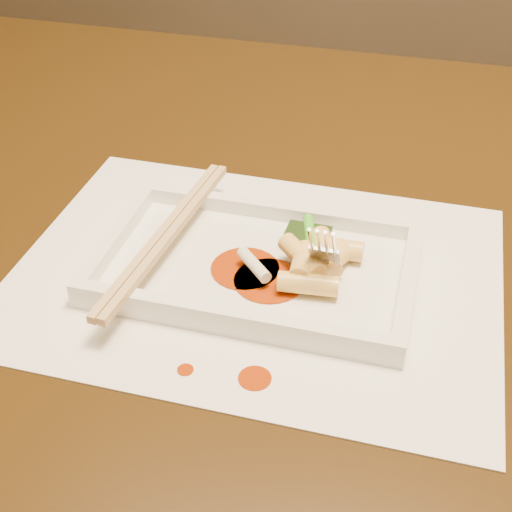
% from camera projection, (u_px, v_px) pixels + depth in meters
% --- Properties ---
extents(table, '(1.40, 0.90, 0.75)m').
position_uv_depth(table, '(325.00, 325.00, 0.70)').
color(table, black).
rests_on(table, ground).
extents(placemat, '(0.40, 0.30, 0.00)m').
position_uv_depth(placemat, '(256.00, 274.00, 0.60)').
color(placemat, white).
rests_on(placemat, table).
extents(sauce_splatter_a, '(0.02, 0.02, 0.00)m').
position_uv_depth(sauce_splatter_a, '(255.00, 378.00, 0.50)').
color(sauce_splatter_a, '#9A2D04').
rests_on(sauce_splatter_a, placemat).
extents(sauce_splatter_b, '(0.01, 0.01, 0.00)m').
position_uv_depth(sauce_splatter_b, '(185.00, 370.00, 0.51)').
color(sauce_splatter_b, '#9A2D04').
rests_on(sauce_splatter_b, placemat).
extents(plate_base, '(0.26, 0.16, 0.01)m').
position_uv_depth(plate_base, '(256.00, 269.00, 0.59)').
color(plate_base, white).
rests_on(plate_base, placemat).
extents(plate_rim_far, '(0.26, 0.01, 0.01)m').
position_uv_depth(plate_rim_far, '(277.00, 211.00, 0.64)').
color(plate_rim_far, white).
rests_on(plate_rim_far, plate_base).
extents(plate_rim_near, '(0.26, 0.01, 0.01)m').
position_uv_depth(plate_rim_near, '(230.00, 317.00, 0.53)').
color(plate_rim_near, white).
rests_on(plate_rim_near, plate_base).
extents(plate_rim_left, '(0.01, 0.14, 0.01)m').
position_uv_depth(plate_rim_left, '(117.00, 236.00, 0.61)').
color(plate_rim_left, white).
rests_on(plate_rim_left, plate_base).
extents(plate_rim_right, '(0.01, 0.14, 0.01)m').
position_uv_depth(plate_rim_right, '(408.00, 284.00, 0.56)').
color(plate_rim_right, white).
rests_on(plate_rim_right, plate_base).
extents(veg_piece, '(0.04, 0.03, 0.01)m').
position_uv_depth(veg_piece, '(307.00, 237.00, 0.61)').
color(veg_piece, black).
rests_on(veg_piece, plate_base).
extents(scallion_white, '(0.04, 0.04, 0.01)m').
position_uv_depth(scallion_white, '(254.00, 265.00, 0.57)').
color(scallion_white, '#EAEACC').
rests_on(scallion_white, plate_base).
extents(scallion_green, '(0.03, 0.08, 0.01)m').
position_uv_depth(scallion_green, '(311.00, 247.00, 0.59)').
color(scallion_green, green).
rests_on(scallion_green, plate_base).
extents(chopstick_a, '(0.03, 0.23, 0.01)m').
position_uv_depth(chopstick_a, '(162.00, 234.00, 0.60)').
color(chopstick_a, tan).
rests_on(chopstick_a, plate_rim_near).
extents(chopstick_b, '(0.03, 0.23, 0.01)m').
position_uv_depth(chopstick_b, '(171.00, 235.00, 0.60)').
color(chopstick_b, tan).
rests_on(chopstick_b, plate_rim_near).
extents(fork, '(0.09, 0.10, 0.14)m').
position_uv_depth(fork, '(350.00, 190.00, 0.55)').
color(fork, silver).
rests_on(fork, plate_base).
extents(sauce_blob_0, '(0.06, 0.06, 0.00)m').
position_uv_depth(sauce_blob_0, '(269.00, 281.00, 0.57)').
color(sauce_blob_0, '#9A2D04').
rests_on(sauce_blob_0, plate_base).
extents(sauce_blob_1, '(0.06, 0.06, 0.00)m').
position_uv_depth(sauce_blob_1, '(245.00, 269.00, 0.59)').
color(sauce_blob_1, '#9A2D04').
rests_on(sauce_blob_1, plate_base).
extents(rice_cake_0, '(0.05, 0.02, 0.02)m').
position_uv_depth(rice_cake_0, '(308.00, 284.00, 0.56)').
color(rice_cake_0, '#FEDF76').
rests_on(rice_cake_0, plate_base).
extents(rice_cake_1, '(0.04, 0.02, 0.02)m').
position_uv_depth(rice_cake_1, '(340.00, 249.00, 0.59)').
color(rice_cake_1, '#FEDF76').
rests_on(rice_cake_1, plate_base).
extents(rice_cake_2, '(0.05, 0.05, 0.02)m').
position_uv_depth(rice_cake_2, '(302.00, 257.00, 0.57)').
color(rice_cake_2, '#FEDF76').
rests_on(rice_cake_2, plate_base).
extents(rice_cake_3, '(0.04, 0.05, 0.02)m').
position_uv_depth(rice_cake_3, '(326.00, 252.00, 0.59)').
color(rice_cake_3, '#FEDF76').
rests_on(rice_cake_3, plate_base).
extents(rice_cake_4, '(0.03, 0.04, 0.02)m').
position_uv_depth(rice_cake_4, '(332.00, 260.00, 0.58)').
color(rice_cake_4, '#FEDF76').
rests_on(rice_cake_4, plate_base).
extents(rice_cake_5, '(0.02, 0.04, 0.02)m').
position_uv_depth(rice_cake_5, '(302.00, 262.00, 0.57)').
color(rice_cake_5, '#FEDF76').
rests_on(rice_cake_5, plate_base).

